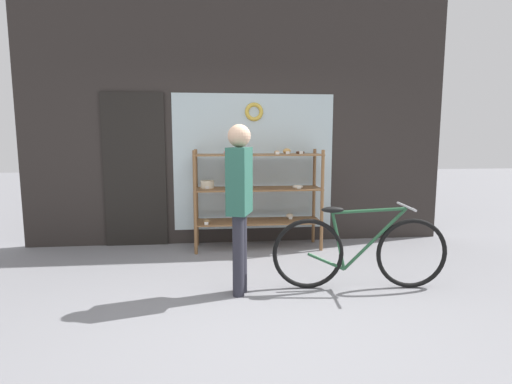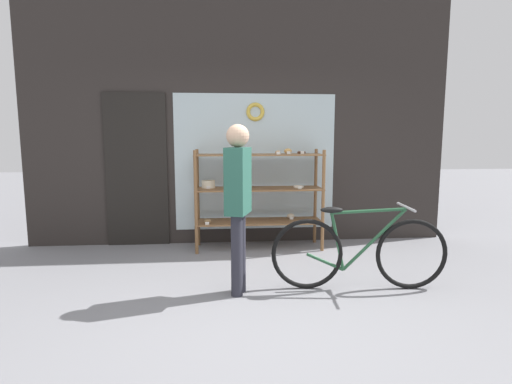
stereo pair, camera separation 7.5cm
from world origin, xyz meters
The scene contains 5 objects.
ground_plane centered at (0.00, 0.00, 0.00)m, with size 30.00×30.00×0.00m, color gray.
storefront_facade centered at (-0.03, 2.35, 1.84)m, with size 5.91×0.13×3.79m.
display_case centered at (0.19, 1.98, 0.81)m, with size 1.70×0.48×1.35m.
bicycle centered at (1.06, 0.40, 0.38)m, with size 1.73×0.46×0.84m.
pedestrian centered at (-0.13, 0.38, 0.95)m, with size 0.27×0.36×1.62m.
Camera 1 is at (-0.37, -3.30, 1.49)m, focal length 28.00 mm.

